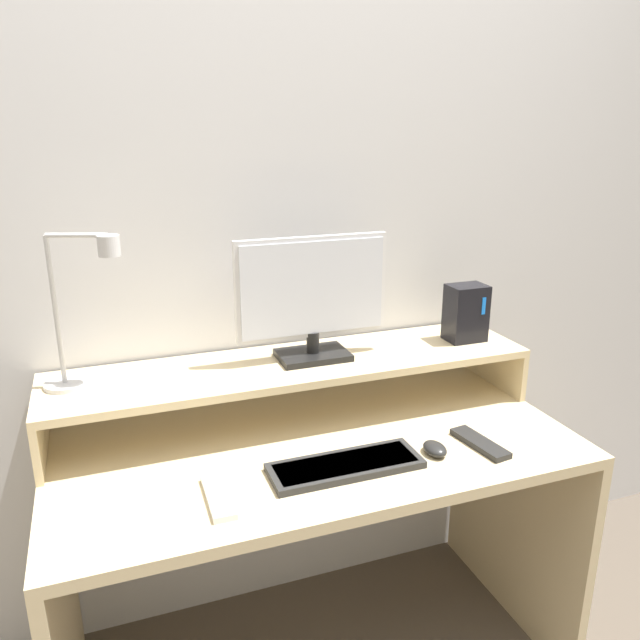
{
  "coord_description": "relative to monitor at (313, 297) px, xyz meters",
  "views": [
    {
      "loc": [
        -0.5,
        -1.05,
        1.53
      ],
      "look_at": [
        0.02,
        0.37,
        1.05
      ],
      "focal_mm": 35.0,
      "sensor_mm": 36.0,
      "label": 1
    }
  ],
  "objects": [
    {
      "name": "keyboard",
      "position": [
        -0.03,
        -0.34,
        -0.34
      ],
      "size": [
        0.38,
        0.13,
        0.02
      ],
      "color": "#282828",
      "rests_on": "desk"
    },
    {
      "name": "monitor",
      "position": [
        0.0,
        0.0,
        0.0
      ],
      "size": [
        0.44,
        0.14,
        0.35
      ],
      "color": "black",
      "rests_on": "monitor_shelf"
    },
    {
      "name": "remote_control",
      "position": [
        -0.35,
        -0.36,
        -0.34
      ],
      "size": [
        0.05,
        0.18,
        0.02
      ],
      "color": "white",
      "rests_on": "desk"
    },
    {
      "name": "desk_lamp",
      "position": [
        -0.6,
        0.0,
        0.02
      ],
      "size": [
        0.22,
        0.13,
        0.39
      ],
      "color": "silver",
      "rests_on": "monitor_shelf"
    },
    {
      "name": "desk",
      "position": [
        -0.06,
        -0.19,
        -0.55
      ],
      "size": [
        1.37,
        0.67,
        0.73
      ],
      "color": "beige",
      "rests_on": "ground_plane"
    },
    {
      "name": "router_dock",
      "position": [
        0.49,
        -0.01,
        -0.09
      ],
      "size": [
        0.12,
        0.09,
        0.17
      ],
      "color": "black",
      "rests_on": "monitor_shelf"
    },
    {
      "name": "mouse",
      "position": [
        0.21,
        -0.35,
        -0.33
      ],
      "size": [
        0.05,
        0.08,
        0.03
      ],
      "color": "black",
      "rests_on": "desk"
    },
    {
      "name": "monitor_shelf",
      "position": [
        -0.06,
        -0.01,
        -0.2
      ],
      "size": [
        1.37,
        0.31,
        0.17
      ],
      "color": "beige",
      "rests_on": "desk"
    },
    {
      "name": "wall_back",
      "position": [
        -0.06,
        0.18,
        0.18
      ],
      "size": [
        6.0,
        0.05,
        2.5
      ],
      "color": "silver",
      "rests_on": "ground_plane"
    },
    {
      "name": "remote_secondary",
      "position": [
        0.34,
        -0.35,
        -0.34
      ],
      "size": [
        0.08,
        0.18,
        0.02
      ],
      "color": "black",
      "rests_on": "desk"
    }
  ]
}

